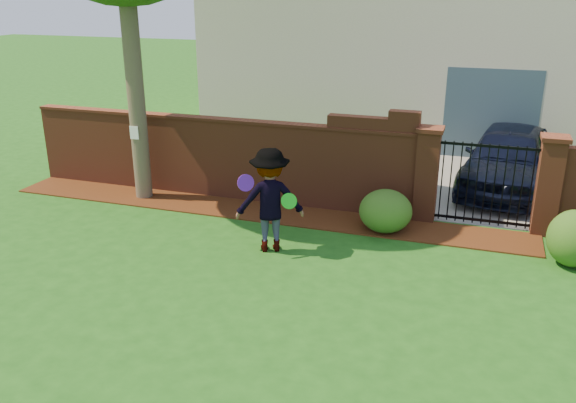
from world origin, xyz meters
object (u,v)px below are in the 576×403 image
(man, at_px, (270,201))
(frisbee_purple, at_px, (246,183))
(car, at_px, (506,161))
(frisbee_green, at_px, (289,201))

(man, bearing_deg, frisbee_purple, 23.21)
(car, bearing_deg, man, -121.56)
(car, xyz_separation_m, frisbee_green, (-3.55, -4.65, 0.25))
(man, height_order, frisbee_purple, man)
(car, bearing_deg, frisbee_green, -118.50)
(man, bearing_deg, car, -154.42)
(frisbee_green, bearing_deg, man, 171.93)
(frisbee_purple, xyz_separation_m, frisbee_green, (0.67, 0.27, -0.34))
(frisbee_purple, bearing_deg, frisbee_green, 22.28)
(man, xyz_separation_m, frisbee_green, (0.37, -0.05, 0.06))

